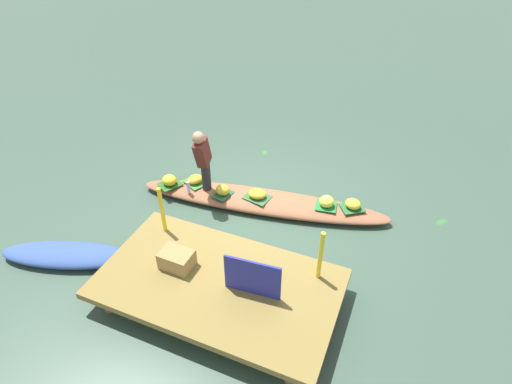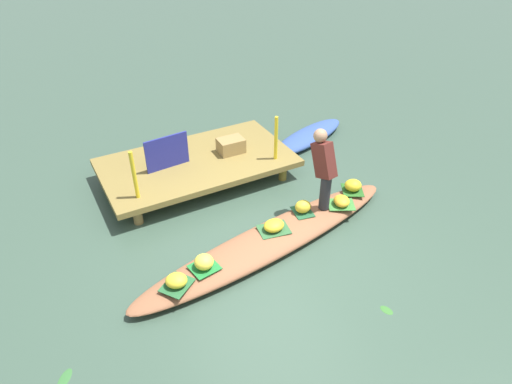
{
  "view_description": "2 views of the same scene",
  "coord_description": "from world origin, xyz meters",
  "px_view_note": "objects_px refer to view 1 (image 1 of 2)",
  "views": [
    {
      "loc": [
        -2.16,
        5.41,
        4.67
      ],
      "look_at": [
        0.02,
        0.24,
        0.47
      ],
      "focal_mm": 29.52,
      "sensor_mm": 36.0,
      "label": 1
    },
    {
      "loc": [
        -2.56,
        -4.23,
        4.33
      ],
      "look_at": [
        0.08,
        0.61,
        0.53
      ],
      "focal_mm": 32.02,
      "sensor_mm": 36.0,
      "label": 2
    }
  ],
  "objects_px": {
    "banana_bunch_2": "(353,204)",
    "banana_bunch_3": "(195,179)",
    "banana_bunch_1": "(257,194)",
    "vendor_boat": "(262,201)",
    "banana_bunch_0": "(223,190)",
    "moored_boat": "(68,255)",
    "banana_bunch_4": "(169,180)",
    "water_bottle": "(188,187)",
    "produce_crate": "(177,259)",
    "banana_bunch_5": "(327,201)",
    "vendor_person": "(203,157)",
    "market_banner": "(252,278)"
  },
  "relations": [
    {
      "from": "banana_bunch_2",
      "to": "banana_bunch_3",
      "type": "height_order",
      "value": "banana_bunch_2"
    },
    {
      "from": "banana_bunch_1",
      "to": "banana_bunch_2",
      "type": "height_order",
      "value": "banana_bunch_2"
    },
    {
      "from": "vendor_boat",
      "to": "banana_bunch_0",
      "type": "height_order",
      "value": "banana_bunch_0"
    },
    {
      "from": "moored_boat",
      "to": "banana_bunch_1",
      "type": "height_order",
      "value": "banana_bunch_1"
    },
    {
      "from": "moored_boat",
      "to": "banana_bunch_2",
      "type": "height_order",
      "value": "banana_bunch_2"
    },
    {
      "from": "banana_bunch_1",
      "to": "banana_bunch_2",
      "type": "xyz_separation_m",
      "value": [
        -1.59,
        -0.36,
        0.01
      ]
    },
    {
      "from": "banana_bunch_0",
      "to": "banana_bunch_4",
      "type": "xyz_separation_m",
      "value": [
        1.02,
        0.1,
        -0.0
      ]
    },
    {
      "from": "vendor_boat",
      "to": "moored_boat",
      "type": "relative_size",
      "value": 2.19
    },
    {
      "from": "water_bottle",
      "to": "produce_crate",
      "type": "bearing_deg",
      "value": 115.97
    },
    {
      "from": "banana_bunch_3",
      "to": "banana_bunch_5",
      "type": "relative_size",
      "value": 1.15
    },
    {
      "from": "vendor_boat",
      "to": "banana_bunch_2",
      "type": "distance_m",
      "value": 1.56
    },
    {
      "from": "banana_bunch_5",
      "to": "vendor_person",
      "type": "xyz_separation_m",
      "value": [
        2.09,
        0.41,
        0.6
      ]
    },
    {
      "from": "water_bottle",
      "to": "produce_crate",
      "type": "xyz_separation_m",
      "value": [
        -0.84,
        1.73,
        0.18
      ]
    },
    {
      "from": "moored_boat",
      "to": "banana_bunch_4",
      "type": "relative_size",
      "value": 7.49
    },
    {
      "from": "vendor_boat",
      "to": "moored_boat",
      "type": "distance_m",
      "value": 3.23
    },
    {
      "from": "moored_boat",
      "to": "water_bottle",
      "type": "bearing_deg",
      "value": -135.19
    },
    {
      "from": "banana_bunch_4",
      "to": "banana_bunch_5",
      "type": "distance_m",
      "value": 2.82
    },
    {
      "from": "banana_bunch_0",
      "to": "produce_crate",
      "type": "xyz_separation_m",
      "value": [
        -0.26,
        1.89,
        0.19
      ]
    },
    {
      "from": "banana_bunch_0",
      "to": "vendor_person",
      "type": "bearing_deg",
      "value": 3.04
    },
    {
      "from": "banana_bunch_1",
      "to": "produce_crate",
      "type": "height_order",
      "value": "produce_crate"
    },
    {
      "from": "moored_boat",
      "to": "market_banner",
      "type": "xyz_separation_m",
      "value": [
        -2.95,
        -0.22,
        0.55
      ]
    },
    {
      "from": "banana_bunch_3",
      "to": "vendor_person",
      "type": "relative_size",
      "value": 0.23
    },
    {
      "from": "vendor_boat",
      "to": "produce_crate",
      "type": "relative_size",
      "value": 10.08
    },
    {
      "from": "banana_bunch_0",
      "to": "banana_bunch_1",
      "type": "bearing_deg",
      "value": -165.23
    },
    {
      "from": "produce_crate",
      "to": "banana_bunch_2",
      "type": "bearing_deg",
      "value": -128.59
    },
    {
      "from": "banana_bunch_3",
      "to": "vendor_person",
      "type": "xyz_separation_m",
      "value": [
        -0.29,
        0.15,
        0.63
      ]
    },
    {
      "from": "banana_bunch_4",
      "to": "produce_crate",
      "type": "height_order",
      "value": "produce_crate"
    },
    {
      "from": "banana_bunch_4",
      "to": "market_banner",
      "type": "distance_m",
      "value": 3.04
    },
    {
      "from": "vendor_boat",
      "to": "banana_bunch_2",
      "type": "bearing_deg",
      "value": -178.17
    },
    {
      "from": "banana_bunch_4",
      "to": "water_bottle",
      "type": "xyz_separation_m",
      "value": [
        -0.43,
        0.06,
        0.01
      ]
    },
    {
      "from": "banana_bunch_4",
      "to": "banana_bunch_5",
      "type": "xyz_separation_m",
      "value": [
        -2.78,
        -0.49,
        0.0
      ]
    },
    {
      "from": "banana_bunch_1",
      "to": "market_banner",
      "type": "bearing_deg",
      "value": 111.12
    },
    {
      "from": "banana_bunch_4",
      "to": "produce_crate",
      "type": "distance_m",
      "value": 2.21
    },
    {
      "from": "banana_bunch_2",
      "to": "water_bottle",
      "type": "relative_size",
      "value": 1.23
    },
    {
      "from": "vendor_boat",
      "to": "banana_bunch_3",
      "type": "bearing_deg",
      "value": -5.16
    },
    {
      "from": "banana_bunch_4",
      "to": "banana_bunch_3",
      "type": "bearing_deg",
      "value": -150.09
    },
    {
      "from": "banana_bunch_4",
      "to": "banana_bunch_2",
      "type": "bearing_deg",
      "value": -169.15
    },
    {
      "from": "banana_bunch_0",
      "to": "market_banner",
      "type": "xyz_separation_m",
      "value": [
        -1.39,
        1.92,
        0.34
      ]
    },
    {
      "from": "vendor_boat",
      "to": "banana_bunch_2",
      "type": "height_order",
      "value": "banana_bunch_2"
    },
    {
      "from": "banana_bunch_1",
      "to": "banana_bunch_3",
      "type": "relative_size",
      "value": 1.09
    },
    {
      "from": "market_banner",
      "to": "banana_bunch_2",
      "type": "bearing_deg",
      "value": -112.61
    },
    {
      "from": "banana_bunch_0",
      "to": "banana_bunch_5",
      "type": "height_order",
      "value": "banana_bunch_0"
    },
    {
      "from": "vendor_person",
      "to": "water_bottle",
      "type": "xyz_separation_m",
      "value": [
        0.26,
        0.14,
        -0.59
      ]
    },
    {
      "from": "vendor_person",
      "to": "market_banner",
      "type": "distance_m",
      "value": 2.58
    },
    {
      "from": "banana_bunch_0",
      "to": "banana_bunch_3",
      "type": "xyz_separation_m",
      "value": [
        0.62,
        -0.13,
        -0.03
      ]
    },
    {
      "from": "banana_bunch_5",
      "to": "vendor_person",
      "type": "bearing_deg",
      "value": 10.99
    },
    {
      "from": "banana_bunch_0",
      "to": "vendor_person",
      "type": "distance_m",
      "value": 0.69
    },
    {
      "from": "banana_bunch_3",
      "to": "produce_crate",
      "type": "height_order",
      "value": "produce_crate"
    },
    {
      "from": "water_bottle",
      "to": "vendor_person",
      "type": "bearing_deg",
      "value": -150.52
    },
    {
      "from": "produce_crate",
      "to": "vendor_person",
      "type": "bearing_deg",
      "value": -72.62
    }
  ]
}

